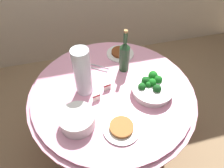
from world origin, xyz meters
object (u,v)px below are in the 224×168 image
plate_stack (77,120)px  wine_bottle (124,56)px  food_plate_stir_fry (120,53)px  label_placard_front (96,97)px  label_placard_mid (107,87)px  serving_tongs (98,67)px  decorative_fruit_vase (83,73)px  food_plate_peanuts (122,128)px  broccoli_bowl (152,88)px

plate_stack → wine_bottle: bearing=44.7°
food_plate_stir_fry → label_placard_front: label_placard_front is taller
plate_stack → label_placard_front: (0.14, 0.15, -0.01)m
label_placard_mid → wine_bottle: bearing=46.1°
serving_tongs → label_placard_front: label_placard_front is taller
decorative_fruit_vase → food_plate_peanuts: decorative_fruit_vase is taller
serving_tongs → food_plate_stir_fry: bearing=28.9°
wine_bottle → serving_tongs: (-0.19, 0.06, -0.12)m
wine_bottle → food_plate_stir_fry: (0.02, 0.18, -0.12)m
label_placard_front → label_placard_mid: 0.11m
broccoli_bowl → food_plate_peanuts: size_ratio=1.27×
wine_bottle → food_plate_peanuts: (-0.16, -0.49, -0.12)m
wine_bottle → serving_tongs: 0.23m
wine_bottle → serving_tongs: wine_bottle is taller
plate_stack → food_plate_peanuts: plate_stack is taller
food_plate_stir_fry → label_placard_front: 0.51m
broccoli_bowl → label_placard_mid: 0.30m
decorative_fruit_vase → label_placard_front: 0.18m
decorative_fruit_vase → label_placard_mid: decorative_fruit_vase is taller
wine_bottle → broccoli_bowl: bearing=-66.4°
broccoli_bowl → serving_tongs: broccoli_bowl is taller
food_plate_peanuts → label_placard_mid: bearing=91.8°
serving_tongs → label_placard_front: size_ratio=2.85×
label_placard_front → broccoli_bowl: bearing=-3.1°
broccoli_bowl → label_placard_front: broccoli_bowl is taller
broccoli_bowl → food_plate_stir_fry: broccoli_bowl is taller
plate_stack → label_placard_mid: bearing=43.6°
plate_stack → label_placard_front: bearing=46.5°
plate_stack → serving_tongs: plate_stack is taller
label_placard_mid → decorative_fruit_vase: bearing=166.3°
broccoli_bowl → label_placard_front: (-0.37, 0.02, -0.01)m
label_placard_mid → food_plate_peanuts: bearing=-88.2°
broccoli_bowl → label_placard_mid: bearing=162.3°
wine_bottle → label_placard_front: (-0.26, -0.25, -0.10)m
food_plate_stir_fry → label_placard_front: bearing=-123.4°
food_plate_peanuts → decorative_fruit_vase: bearing=114.2°
decorative_fruit_vase → serving_tongs: bearing=57.5°
broccoli_bowl → food_plate_stir_fry: bearing=101.9°
decorative_fruit_vase → label_placard_mid: size_ratio=6.18×
broccoli_bowl → serving_tongs: bearing=132.9°
food_plate_stir_fry → label_placard_mid: label_placard_mid is taller
plate_stack → food_plate_stir_fry: bearing=53.7°
decorative_fruit_vase → label_placard_mid: bearing=-13.7°
food_plate_peanuts → food_plate_stir_fry: bearing=74.8°
serving_tongs → food_plate_stir_fry: food_plate_stir_fry is taller
wine_bottle → decorative_fruit_vase: (-0.32, -0.14, 0.03)m
food_plate_peanuts → label_placard_front: size_ratio=4.00×
decorative_fruit_vase → food_plate_peanuts: (0.16, -0.35, -0.15)m
label_placard_front → label_placard_mid: size_ratio=1.00×
food_plate_peanuts → label_placard_mid: 0.32m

